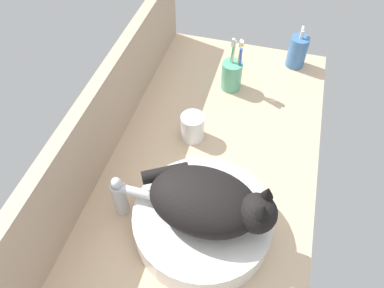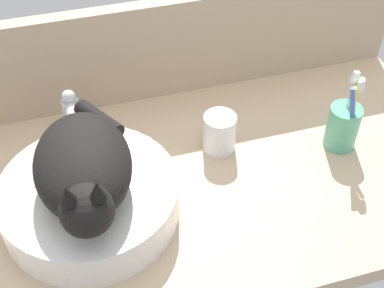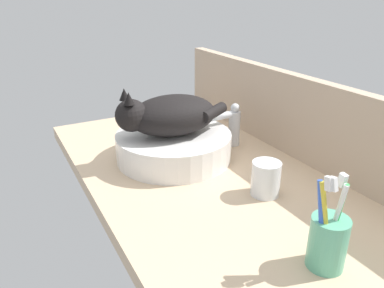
{
  "view_description": "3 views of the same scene",
  "coord_description": "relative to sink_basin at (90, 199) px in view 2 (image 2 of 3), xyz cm",
  "views": [
    {
      "loc": [
        -60.43,
        -13.11,
        84.75
      ],
      "look_at": [
        0.73,
        3.77,
        9.21
      ],
      "focal_mm": 35.0,
      "sensor_mm": 36.0,
      "label": 1
    },
    {
      "loc": [
        -17.88,
        -71.33,
        79.5
      ],
      "look_at": [
        2.85,
        -1.02,
        9.87
      ],
      "focal_mm": 50.0,
      "sensor_mm": 36.0,
      "label": 2
    },
    {
      "loc": [
        72.0,
        -46.54,
        46.62
      ],
      "look_at": [
        -6.4,
        -4.14,
        8.79
      ],
      "focal_mm": 35.0,
      "sensor_mm": 36.0,
      "label": 3
    }
  ],
  "objects": [
    {
      "name": "cat",
      "position": [
        -0.02,
        -1.37,
        9.67
      ],
      "size": [
        18.67,
        32.14,
        14.0
      ],
      "color": "black",
      "rests_on": "sink_basin"
    },
    {
      "name": "ground_plane",
      "position": [
        17.76,
        3.98,
        -5.91
      ],
      "size": [
        123.49,
        61.29,
        4.0
      ],
      "primitive_type": "cube",
      "color": "#D1B28E"
    },
    {
      "name": "backsplash_panel",
      "position": [
        17.76,
        32.83,
        7.91
      ],
      "size": [
        123.49,
        3.6,
        23.64
      ],
      "primitive_type": "cube",
      "color": "tan",
      "rests_on": "ground_plane"
    },
    {
      "name": "faucet",
      "position": [
        -0.11,
        19.9,
        3.39
      ],
      "size": [
        3.6,
        11.81,
        13.6
      ],
      "color": "silver",
      "rests_on": "ground_plane"
    },
    {
      "name": "water_glass",
      "position": [
        28.82,
        10.42,
        -0.27
      ],
      "size": [
        6.95,
        6.95,
        8.44
      ],
      "color": "white",
      "rests_on": "ground_plane"
    },
    {
      "name": "toothbrush_cup",
      "position": [
        53.91,
        3.57,
        1.69
      ],
      "size": [
        6.7,
        6.7,
        18.72
      ],
      "color": "#5BB28E",
      "rests_on": "ground_plane"
    },
    {
      "name": "sink_basin",
      "position": [
        0.0,
        0.0,
        0.0
      ],
      "size": [
        33.07,
        33.07,
        7.82
      ],
      "primitive_type": "cylinder",
      "color": "white",
      "rests_on": "ground_plane"
    }
  ]
}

